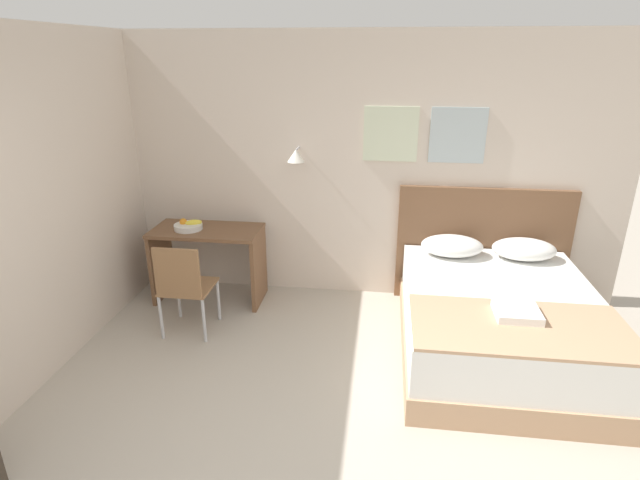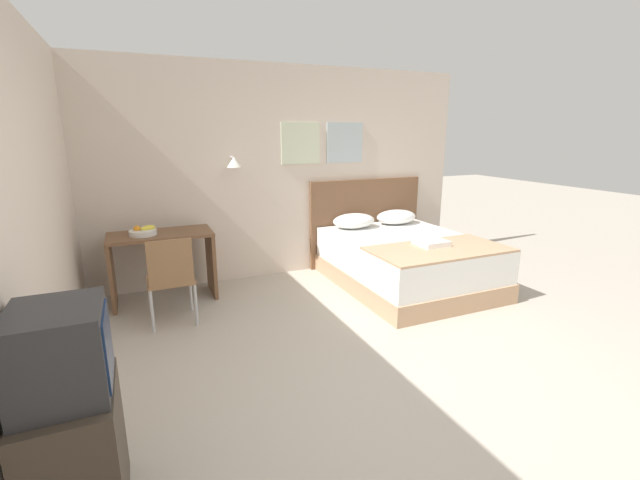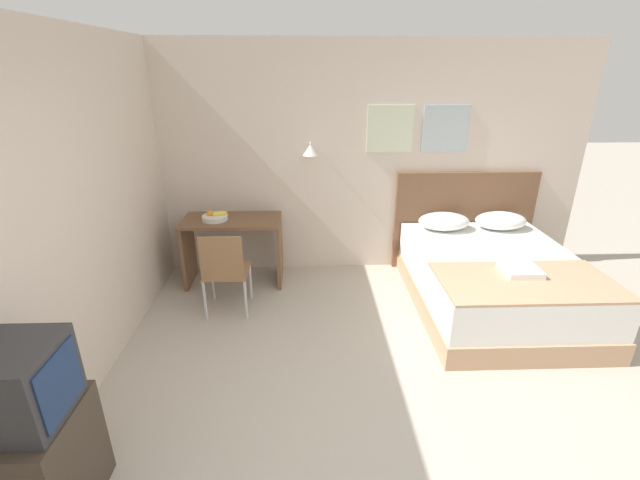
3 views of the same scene
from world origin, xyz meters
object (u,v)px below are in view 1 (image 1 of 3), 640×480
Objects in this scene: bed at (498,324)px; pillow_left at (452,246)px; headboard at (482,246)px; desk_chair at (183,283)px; throw_blanket at (520,327)px; fruit_bowl at (188,226)px; folded_towel_near_foot at (517,312)px; pillow_right at (524,249)px; desk at (208,252)px.

bed is 3.41× the size of pillow_left.
headboard is 2.94m from desk_chair.
fruit_bowl is (-2.93, 1.25, 0.20)m from throw_blanket.
throw_blanket is 4.83× the size of folded_towel_near_foot.
desk_chair is (-2.74, 0.55, -0.09)m from throw_blanket.
pillow_right is at bearing 14.46° from desk_chair.
pillow_left is 1.25m from folded_towel_near_foot.
folded_towel_near_foot is at bearing -20.63° from fruit_bowl.
desk_chair is (-2.74, -1.06, -0.08)m from headboard.
folded_towel_near_foot is 2.77m from desk_chair.
fruit_bowl is (-2.93, 0.66, 0.52)m from bed.
desk_chair reaches higher than bed.
pillow_right is 0.38× the size of throw_blanket.
pillow_left is 0.38× the size of throw_blanket.
folded_towel_near_foot is (0.00, -0.44, 0.35)m from bed.
folded_towel_near_foot is 0.29× the size of desk.
throw_blanket is 3.04m from desk.
throw_blanket reaches higher than bed.
pillow_right is 0.54× the size of desk.
folded_towel_near_foot is 0.36× the size of desk_chair.
throw_blanket is at bearing -24.79° from desk.
desk_chair is 0.78m from fruit_bowl.
pillow_left is 1.85× the size of folded_towel_near_foot.
throw_blanket is at bearing -91.03° from folded_towel_near_foot.
headboard is 0.44m from pillow_left.
pillow_left reaches higher than throw_blanket.
fruit_bowl is (-0.20, 0.70, 0.29)m from desk_chair.
folded_towel_near_foot is at bearing -89.67° from bed.
pillow_left is at bearing 105.64° from folded_towel_near_foot.
headboard is 5.36× the size of folded_towel_near_foot.
folded_towel_near_foot is 2.99m from desk.
headboard is 2.96m from fruit_bowl.
fruit_bowl reaches higher than pillow_left.
headboard is at bearing 39.19° from pillow_left.
headboard is at bearing 21.23° from desk_chair.
folded_towel_near_foot is 3.14m from fruit_bowl.
bed is at bearing 0.67° from desk_chair.
pillow_left is 0.67m from pillow_right.
pillow_right is 3.27m from fruit_bowl.
desk_chair is at bearing -158.77° from headboard.
headboard reaches higher than throw_blanket.
fruit_bowl is at bearing 167.23° from bed.
throw_blanket is (0.00, -0.58, 0.31)m from bed.
fruit_bowl is at bearing 105.78° from desk_chair.
fruit_bowl is at bearing 156.99° from throw_blanket.
bed is 0.92m from pillow_left.
fruit_bowl is at bearing -178.34° from pillow_right.
pillow_left is 2.43m from desk.
desk_chair reaches higher than pillow_left.
fruit_bowl reaches higher than desk.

